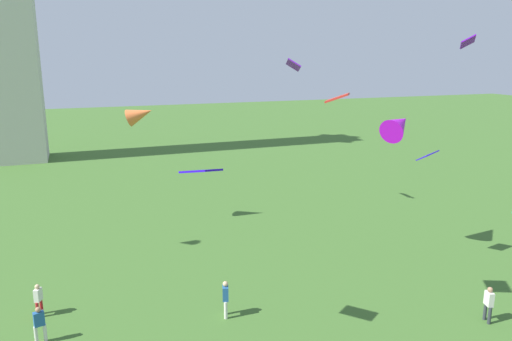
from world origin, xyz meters
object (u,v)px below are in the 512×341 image
object	(u,v)px
person_2	(489,302)
kite_flying_3	(468,42)
person_4	(39,322)
person_3	(226,297)
person_1	(38,298)
kite_flying_7	(201,171)
kite_flying_2	(399,125)
kite_flying_6	(293,65)
kite_flying_1	(337,98)
kite_flying_8	(428,155)
kite_flying_4	(140,114)

from	to	relation	value
person_2	kite_flying_3	world-z (taller)	kite_flying_3
person_4	kite_flying_3	distance (m)	29.57
person_3	person_4	bearing A→B (deg)	100.94
person_1	kite_flying_7	distance (m)	11.04
person_2	kite_flying_2	size ratio (longest dim) A/B	0.61
kite_flying_6	person_2	bearing A→B (deg)	22.73
kite_flying_2	kite_flying_3	xyz separation A→B (m)	(5.90, 1.25, 4.98)
person_3	kite_flying_1	world-z (taller)	kite_flying_1
kite_flying_2	kite_flying_8	distance (m)	2.72
kite_flying_2	kite_flying_7	distance (m)	15.33
person_1	kite_flying_4	xyz separation A→B (m)	(6.70, 11.18, 7.32)
kite_flying_8	kite_flying_1	bearing A→B (deg)	-168.57
person_4	kite_flying_7	size ratio (longest dim) A/B	0.96
person_4	kite_flying_4	world-z (taller)	kite_flying_4
person_2	person_3	size ratio (longest dim) A/B	0.97
kite_flying_3	person_3	bearing A→B (deg)	-33.16
person_1	kite_flying_2	bearing A→B (deg)	-61.96
person_1	kite_flying_1	size ratio (longest dim) A/B	0.95
person_3	kite_flying_6	size ratio (longest dim) A/B	0.93
kite_flying_4	kite_flying_7	size ratio (longest dim) A/B	1.33
kite_flying_6	kite_flying_8	world-z (taller)	kite_flying_6
person_1	kite_flying_2	world-z (taller)	kite_flying_2
kite_flying_2	kite_flying_6	distance (m)	10.84
person_2	kite_flying_1	world-z (taller)	kite_flying_1
kite_flying_4	kite_flying_1	bearing A→B (deg)	-139.34
kite_flying_7	kite_flying_1	bearing A→B (deg)	-124.24
person_2	person_4	xyz separation A→B (m)	(-19.62, 5.53, -0.05)
kite_flying_1	kite_flying_7	xyz separation A→B (m)	(-5.92, 0.22, -2.73)
person_3	kite_flying_3	xyz separation A→B (m)	(18.31, 5.46, 12.07)
person_1	person_4	distance (m)	2.48
person_1	kite_flying_8	world-z (taller)	kite_flying_8
person_1	kite_flying_1	xyz separation A→B (m)	(12.74, -5.53, 9.60)
person_1	kite_flying_1	distance (m)	16.88
person_2	kite_flying_1	bearing A→B (deg)	-94.15
kite_flying_1	kite_flying_3	bearing A→B (deg)	-26.91
person_3	person_1	bearing A→B (deg)	85.09
person_4	kite_flying_8	size ratio (longest dim) A/B	1.30
person_3	kite_flying_1	bearing A→B (deg)	-101.73
kite_flying_4	person_4	bearing A→B (deg)	175.22
person_4	kite_flying_6	world-z (taller)	kite_flying_6
person_2	kite_flying_7	size ratio (longest dim) A/B	1.00
kite_flying_2	kite_flying_6	world-z (taller)	kite_flying_6
kite_flying_3	kite_flying_6	distance (m)	12.21
person_3	person_4	size ratio (longest dim) A/B	1.08
person_1	kite_flying_3	distance (m)	29.43
kite_flying_4	kite_flying_8	distance (m)	19.22
person_2	kite_flying_2	bearing A→B (deg)	-171.16
kite_flying_1	kite_flying_8	xyz separation A→B (m)	(8.56, 4.31, -3.91)
person_1	kite_flying_3	xyz separation A→B (m)	(26.70, 2.23, 12.18)
kite_flying_4	kite_flying_7	distance (m)	16.50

